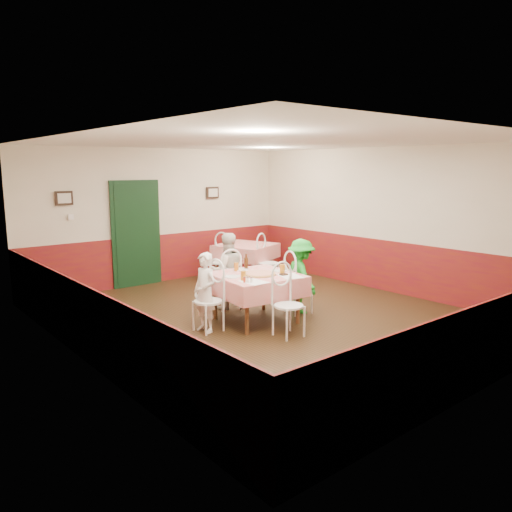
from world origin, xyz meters
TOP-DOWN VIEW (x-y plane):
  - floor at (0.00, 0.00)m, footprint 7.00×7.00m
  - ceiling at (0.00, 0.00)m, footprint 7.00×7.00m
  - back_wall at (0.00, 3.50)m, footprint 6.00×0.10m
  - front_wall at (0.00, -3.50)m, footprint 6.00×0.10m
  - left_wall at (-3.00, 0.00)m, footprint 0.10×7.00m
  - right_wall at (3.00, 0.00)m, footprint 0.10×7.00m
  - wainscot_back at (0.00, 3.48)m, footprint 6.00×0.03m
  - wainscot_front at (0.00, -3.48)m, footprint 6.00×0.03m
  - wainscot_left at (-2.98, 0.00)m, footprint 0.03×7.00m
  - wainscot_right at (2.98, 0.00)m, footprint 0.03×7.00m
  - door at (-0.60, 3.45)m, footprint 0.96×0.06m
  - picture_left at (-2.00, 3.45)m, footprint 0.32×0.03m
  - picture_right at (1.30, 3.45)m, footprint 0.32×0.03m
  - thermostat at (-1.90, 3.45)m, footprint 0.10×0.03m
  - main_table at (-0.28, -0.01)m, footprint 1.34×1.34m
  - second_table at (1.52, 2.54)m, footprint 1.44×1.44m
  - chair_left at (-1.13, 0.08)m, footprint 0.43×0.43m
  - chair_right at (0.56, -0.10)m, footprint 0.49×0.49m
  - chair_far at (-0.19, 0.84)m, footprint 0.54×0.54m
  - chair_near at (-0.37, -0.85)m, footprint 0.45×0.45m
  - chair_second_a at (0.77, 2.54)m, footprint 0.54×0.54m
  - chair_second_b at (1.52, 1.79)m, footprint 0.54×0.54m
  - pizza at (-0.27, -0.08)m, footprint 0.54×0.54m
  - plate_left at (-0.70, 0.06)m, footprint 0.27×0.27m
  - plate_right at (0.16, -0.06)m, footprint 0.27×0.27m
  - plate_far at (-0.26, 0.41)m, footprint 0.27×0.27m
  - glass_a at (-0.70, -0.23)m, footprint 0.09×0.09m
  - glass_b at (0.05, -0.25)m, footprint 0.09×0.09m
  - glass_c at (-0.36, 0.40)m, footprint 0.08×0.08m
  - beer_bottle at (-0.15, 0.41)m, footprint 0.07×0.07m
  - shaker_a at (-0.74, -0.37)m, footprint 0.04×0.04m
  - shaker_b at (-0.70, -0.41)m, footprint 0.04×0.04m
  - shaker_c at (-0.78, -0.35)m, footprint 0.04×0.04m
  - menu_left at (-0.64, -0.39)m, footprint 0.31×0.41m
  - menu_right at (0.04, -0.45)m, footprint 0.41×0.47m
  - wallet at (0.01, -0.33)m, footprint 0.12×0.10m
  - diner_left at (-1.18, 0.09)m, footprint 0.32×0.46m
  - diner_far at (-0.19, 0.89)m, footprint 0.76×0.67m
  - diner_right at (0.61, -0.10)m, footprint 0.67×0.90m

SIDE VIEW (x-z plane):
  - floor at x=0.00m, z-range 0.00..0.00m
  - main_table at x=-0.28m, z-range -0.01..0.76m
  - second_table at x=1.52m, z-range -0.01..0.76m
  - chair_left at x=-1.13m, z-range 0.00..0.90m
  - chair_right at x=0.56m, z-range 0.00..0.90m
  - chair_far at x=-0.19m, z-range 0.00..0.90m
  - chair_near at x=-0.37m, z-range 0.00..0.90m
  - chair_second_a at x=0.77m, z-range 0.00..0.90m
  - chair_second_b at x=1.52m, z-range 0.00..0.90m
  - wainscot_back at x=0.00m, z-range 0.00..1.00m
  - wainscot_front at x=0.00m, z-range 0.00..1.00m
  - wainscot_left at x=-2.98m, z-range 0.00..1.00m
  - wainscot_right at x=2.98m, z-range 0.00..1.00m
  - diner_left at x=-1.18m, z-range 0.00..1.19m
  - diner_right at x=0.61m, z-range 0.00..1.24m
  - diner_far at x=-0.19m, z-range 0.00..1.31m
  - menu_left at x=-0.64m, z-range 0.76..0.76m
  - menu_right at x=0.04m, z-range 0.76..0.76m
  - plate_left at x=-0.70m, z-range 0.76..0.77m
  - plate_right at x=0.16m, z-range 0.76..0.77m
  - plate_far at x=-0.26m, z-range 0.76..0.77m
  - wallet at x=0.01m, z-range 0.76..0.78m
  - pizza at x=-0.27m, z-range 0.76..0.79m
  - shaker_a at x=-0.74m, z-range 0.76..0.85m
  - shaker_b at x=-0.70m, z-range 0.76..0.85m
  - shaker_c at x=-0.78m, z-range 0.76..0.85m
  - glass_c at x=-0.36m, z-range 0.76..0.89m
  - glass_a at x=-0.70m, z-range 0.76..0.90m
  - glass_b at x=0.05m, z-range 0.76..0.91m
  - beer_bottle at x=-0.15m, z-range 0.76..0.99m
  - door at x=-0.60m, z-range 0.00..2.10m
  - back_wall at x=0.00m, z-range 0.00..2.80m
  - front_wall at x=0.00m, z-range 0.00..2.80m
  - left_wall at x=-3.00m, z-range 0.00..2.80m
  - right_wall at x=3.00m, z-range 0.00..2.80m
  - thermostat at x=-1.90m, z-range 1.45..1.55m
  - picture_left at x=-2.00m, z-range 1.72..1.98m
  - picture_right at x=1.30m, z-range 1.72..1.98m
  - ceiling at x=0.00m, z-range 2.80..2.80m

